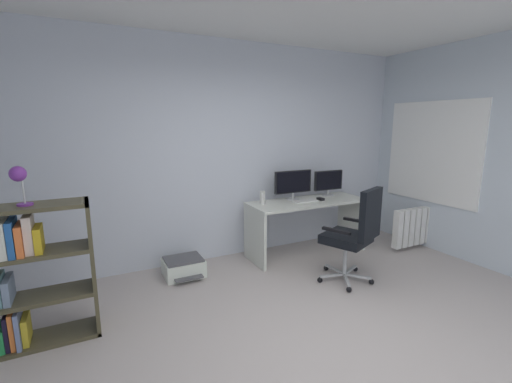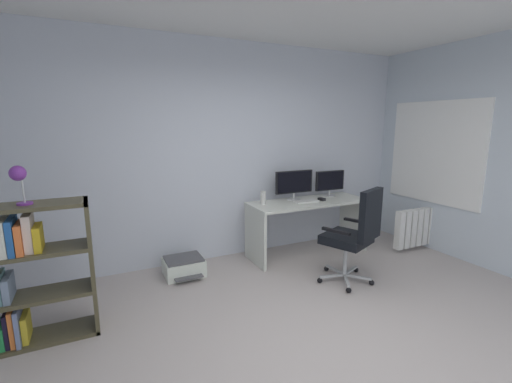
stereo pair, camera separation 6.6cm
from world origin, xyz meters
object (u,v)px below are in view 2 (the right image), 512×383
object	(u,v)px
computer_mouse	(322,199)
monitor_main	(294,183)
office_chair	(355,232)
keyboard	(306,201)
bookshelf	(25,273)
desk_lamp	(19,177)
radiator	(423,226)
monitor_secondary	(330,182)
desk	(308,214)
printer	(184,266)
desktop_speaker	(263,198)

from	to	relation	value
computer_mouse	monitor_main	bearing A→B (deg)	140.97
office_chair	keyboard	bearing A→B (deg)	91.42
bookshelf	desk_lamp	bearing A→B (deg)	1.42
bookshelf	radiator	bearing A→B (deg)	1.40
office_chair	bookshelf	xyz separation A→B (m)	(-3.10, 0.33, -0.00)
monitor_main	monitor_secondary	world-z (taller)	monitor_main
desk	keyboard	bearing A→B (deg)	-145.76
printer	computer_mouse	bearing A→B (deg)	-3.24
desk	desk_lamp	xyz separation A→B (m)	(-3.11, -0.66, 0.82)
desktop_speaker	printer	size ratio (longest dim) A/B	0.37
monitor_secondary	printer	bearing A→B (deg)	-177.52
desktop_speaker	computer_mouse	bearing A→B (deg)	-10.67
bookshelf	printer	xyz separation A→B (m)	(1.44, 0.71, -0.50)
desk	office_chair	distance (m)	0.99
monitor_secondary	printer	distance (m)	2.33
desktop_speaker	office_chair	world-z (taller)	office_chair
monitor_secondary	printer	world-z (taller)	monitor_secondary
monitor_secondary	desk_lamp	bearing A→B (deg)	-167.29
monitor_main	monitor_secondary	xyz separation A→B (m)	(0.60, 0.00, -0.03)
bookshelf	desk_lamp	world-z (taller)	desk_lamp
bookshelf	keyboard	bearing A→B (deg)	11.22
monitor_main	computer_mouse	size ratio (longest dim) A/B	5.59
desk	monitor_main	xyz separation A→B (m)	(-0.14, 0.14, 0.42)
desktop_speaker	office_chair	distance (m)	1.25
computer_mouse	radiator	bearing A→B (deg)	-25.51
monitor_secondary	bookshelf	world-z (taller)	bookshelf
desk_lamp	radiator	bearing A→B (deg)	1.40
office_chair	desk	bearing A→B (deg)	86.87
monitor_secondary	desktop_speaker	size ratio (longest dim) A/B	2.71
desktop_speaker	monitor_secondary	bearing A→B (deg)	2.49
computer_mouse	bookshelf	size ratio (longest dim) A/B	0.09
desk	keyboard	distance (m)	0.22
desk_lamp	radiator	size ratio (longest dim) A/B	0.30
desk_lamp	office_chair	bearing A→B (deg)	-6.14
monitor_main	radiator	size ratio (longest dim) A/B	0.55
monitor_main	keyboard	distance (m)	0.30
printer	radiator	world-z (taller)	radiator
monitor_secondary	office_chair	xyz separation A→B (m)	(-0.51, -1.13, -0.35)
bookshelf	desktop_speaker	bearing A→B (deg)	16.79
desk	office_chair	bearing A→B (deg)	-93.13
keyboard	radiator	world-z (taller)	keyboard
desk	computer_mouse	world-z (taller)	computer_mouse
desk_lamp	monitor_main	bearing A→B (deg)	15.17
monitor_main	printer	size ratio (longest dim) A/B	1.22
desk	office_chair	world-z (taller)	office_chair
monitor_main	desktop_speaker	size ratio (longest dim) A/B	3.29
monitor_secondary	radiator	distance (m)	1.48
desktop_speaker	desk_lamp	distance (m)	2.64
monitor_main	computer_mouse	xyz separation A→B (m)	(0.32, -0.20, -0.22)
keyboard	bookshelf	distance (m)	3.14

